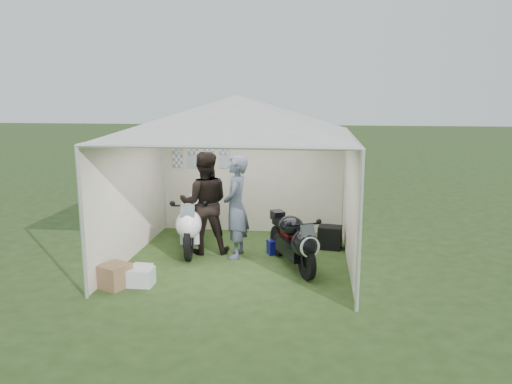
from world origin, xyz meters
The scene contains 11 objects.
ground centered at (0.00, 0.00, 0.00)m, with size 80.00×80.00×0.00m, color #263C17.
canopy_tent centered at (0.00, 0.03, 2.58)m, with size 5.66×5.66×3.00m.
motorcycle_white centered at (-0.98, 0.49, 0.58)m, with size 0.65×2.12×1.04m.
motorcycle_black centered at (1.04, -0.33, 0.52)m, with size 1.01×1.78×0.94m.
paddock_stand centered at (0.69, 0.45, 0.13)m, with size 0.36×0.22×0.27m, color #1919AF.
person_dark_jacket centered at (-0.70, 0.38, 0.98)m, with size 0.95×0.74×1.96m, color black.
person_blue_jacket centered at (-0.06, 0.19, 0.96)m, with size 0.70×0.46×1.92m, color slate.
equipment_box centered at (1.70, 0.91, 0.22)m, with size 0.45×0.36×0.45m, color black.
crate_0 centered at (-1.37, -1.42, 0.14)m, with size 0.42×0.33×0.28m, color silver.
crate_1 centered at (-1.75, -1.53, 0.19)m, with size 0.42×0.42×0.37m, color brown.
crate_2 centered at (-1.44, -1.15, 0.12)m, with size 0.32×0.27×0.24m, color silver.
Camera 1 is at (1.36, -8.71, 3.03)m, focal length 35.00 mm.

